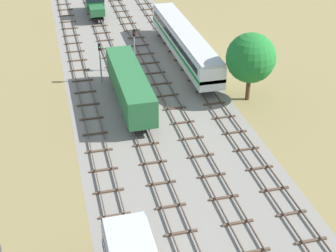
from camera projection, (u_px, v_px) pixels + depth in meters
ground_plane at (153, 109)px, 51.52m from camera, size 480.00×480.00×0.00m
ballast_bed at (153, 109)px, 51.52m from camera, size 16.90×176.00×0.01m
track_far_left at (90, 111)px, 50.92m from camera, size 2.40×126.00×0.29m
track_left at (131, 106)px, 51.83m from camera, size 2.40×126.00×0.29m
track_centre_left at (171, 101)px, 52.73m from camera, size 2.40×126.00×0.29m
track_centre at (210, 97)px, 53.64m from camera, size 2.40×126.00×0.29m
freight_boxcar_left_mid at (130, 84)px, 50.95m from camera, size 2.87×14.00×3.60m
passenger_coach_centre_midfar at (184, 41)px, 60.89m from camera, size 2.96×22.00×3.80m
shunter_loco_left_far at (94, 4)px, 76.06m from camera, size 2.74×8.46×3.10m
signal_post_nearest at (100, 57)px, 55.60m from camera, size 0.28×0.47×4.76m
signal_post_near at (134, 44)px, 58.14m from camera, size 0.28×0.47×5.23m
lineside_tree_1 at (251, 58)px, 50.98m from camera, size 5.17×5.17×7.36m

